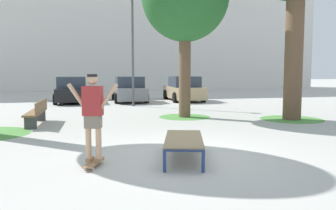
# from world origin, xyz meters

# --- Properties ---
(ground_plane) EXTENTS (120.00, 120.00, 0.00)m
(ground_plane) POSITION_xyz_m (0.00, 0.00, 0.00)
(ground_plane) COLOR #B7B5AD
(building_facade) EXTENTS (43.77, 4.00, 15.26)m
(building_facade) POSITION_xyz_m (-1.05, 27.54, 7.63)
(building_facade) COLOR silver
(building_facade) RESTS_ON ground
(skate_box) EXTENTS (1.23, 2.03, 0.46)m
(skate_box) POSITION_xyz_m (-0.07, -0.39, 0.41)
(skate_box) COLOR navy
(skate_box) RESTS_ON ground
(skateboard) EXTENTS (0.45, 0.82, 0.09)m
(skateboard) POSITION_xyz_m (-1.90, -0.53, 0.08)
(skateboard) COLOR #9E754C
(skateboard) RESTS_ON ground
(skater) EXTENTS (0.97, 0.41, 1.69)m
(skater) POSITION_xyz_m (-1.90, -0.53, 1.07)
(skater) COLOR tan
(skater) RESTS_ON skateboard
(grass_patch_near_right) EXTENTS (2.35, 2.35, 0.01)m
(grass_patch_near_right) POSITION_xyz_m (5.53, 4.58, 0.00)
(grass_patch_near_right) COLOR #519342
(grass_patch_near_right) RESTS_ON ground
(grass_patch_mid_back) EXTENTS (2.05, 2.05, 0.01)m
(grass_patch_mid_back) POSITION_xyz_m (1.74, 6.13, 0.00)
(grass_patch_mid_back) COLOR #519342
(grass_patch_mid_back) RESTS_ON ground
(car_black) EXTENTS (1.99, 4.24, 1.50)m
(car_black) POSITION_xyz_m (-2.96, 13.82, 0.69)
(car_black) COLOR black
(car_black) RESTS_ON ground
(car_grey) EXTENTS (1.94, 4.21, 1.50)m
(car_grey) POSITION_xyz_m (0.38, 13.73, 0.69)
(car_grey) COLOR slate
(car_grey) RESTS_ON ground
(car_tan) EXTENTS (1.93, 4.20, 1.50)m
(car_tan) POSITION_xyz_m (3.72, 13.57, 0.69)
(car_tan) COLOR tan
(car_tan) RESTS_ON ground
(park_bench) EXTENTS (0.49, 2.41, 0.83)m
(park_bench) POSITION_xyz_m (-3.72, 5.32, 0.45)
(park_bench) COLOR brown
(park_bench) RESTS_ON ground
(light_post) EXTENTS (0.36, 0.36, 5.83)m
(light_post) POSITION_xyz_m (0.25, 10.84, 3.83)
(light_post) COLOR #4C4C51
(light_post) RESTS_ON ground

